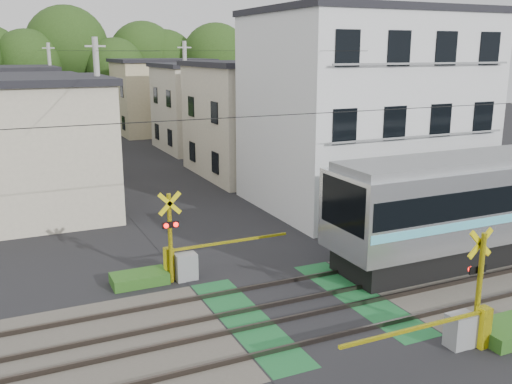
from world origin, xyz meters
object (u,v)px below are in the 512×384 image
crossing_signal_near (465,321)px  crossing_signal_far (183,259)px  pedestrian (117,140)px  apartment_block (363,109)px

crossing_signal_near → crossing_signal_far: bearing=125.3°
crossing_signal_near → pedestrian: 34.18m
crossing_signal_near → apartment_block: bearing=65.8°
apartment_block → pedestrian: size_ratio=6.66×
apartment_block → pedestrian: (-7.77, 20.98, -3.89)m
crossing_signal_far → apartment_block: apartment_block is taller
pedestrian → apartment_block: bearing=90.8°
crossing_signal_near → crossing_signal_far: size_ratio=1.00×
crossing_signal_far → apartment_block: 13.14m
crossing_signal_far → pedestrian: (3.31, 26.82, 0.05)m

